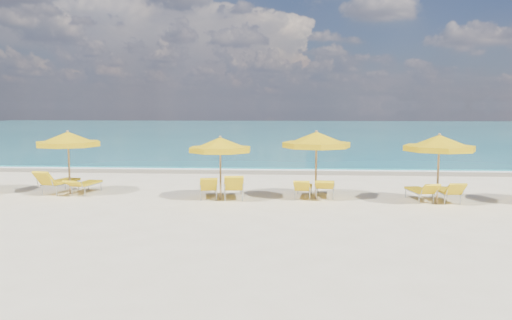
{
  "coord_description": "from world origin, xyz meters",
  "views": [
    {
      "loc": [
        1.32,
        -17.34,
        3.26
      ],
      "look_at": [
        0.0,
        1.5,
        1.2
      ],
      "focal_mm": 35.0,
      "sensor_mm": 36.0,
      "label": 1
    }
  ],
  "objects": [
    {
      "name": "lounger_5_right",
      "position": [
        6.65,
        -0.12,
        0.22
      ],
      "size": [
        0.7,
        1.76,
        0.8
      ],
      "rotation": [
        0.0,
        0.0,
        0.07
      ],
      "color": "#A5A8AD",
      "rests_on": "ground"
    },
    {
      "name": "umbrella_4",
      "position": [
        2.21,
        0.11,
        2.06
      ],
      "size": [
        2.58,
        2.58,
        2.41
      ],
      "rotation": [
        0.0,
        0.0,
        0.09
      ],
      "color": "#A58252",
      "rests_on": "ground"
    },
    {
      "name": "lounger_4_right",
      "position": [
        2.57,
        0.57,
        0.24
      ],
      "size": [
        0.85,
        2.1,
        0.77
      ],
      "rotation": [
        0.0,
        0.0,
        -0.1
      ],
      "color": "#A5A8AD",
      "rests_on": "ground"
    },
    {
      "name": "ocean",
      "position": [
        0.0,
        48.0,
        0.0
      ],
      "size": [
        120.0,
        80.0,
        0.3
      ],
      "primitive_type": "cube",
      "color": "#15727B",
      "rests_on": "ground"
    },
    {
      "name": "lounger_2_left",
      "position": [
        -7.32,
        0.6,
        0.25
      ],
      "size": [
        1.03,
        2.04,
        0.98
      ],
      "rotation": [
        0.0,
        0.0,
        -0.19
      ],
      "color": "#A5A8AD",
      "rests_on": "ground"
    },
    {
      "name": "foam_line",
      "position": [
        0.0,
        8.2,
        0.0
      ],
      "size": [
        120.0,
        1.2,
        0.03
      ],
      "primitive_type": "cube",
      "color": "white",
      "rests_on": "ground"
    },
    {
      "name": "lounger_4_left",
      "position": [
        1.78,
        0.31,
        0.21
      ],
      "size": [
        0.73,
        1.76,
        0.76
      ],
      "rotation": [
        0.0,
        0.0,
        -0.1
      ],
      "color": "#A5A8AD",
      "rests_on": "ground"
    },
    {
      "name": "lounger_2_right",
      "position": [
        -6.32,
        0.61,
        0.21
      ],
      "size": [
        0.83,
        1.88,
        0.65
      ],
      "rotation": [
        0.0,
        0.0,
        -0.14
      ],
      "color": "#A5A8AD",
      "rests_on": "ground"
    },
    {
      "name": "umbrella_2",
      "position": [
        -6.85,
        0.4,
        2.02
      ],
      "size": [
        2.57,
        2.57,
        2.37
      ],
      "rotation": [
        0.0,
        0.0,
        0.11
      ],
      "color": "#A58252",
      "rests_on": "ground"
    },
    {
      "name": "umbrella_5",
      "position": [
        6.21,
        -0.55,
        2.01
      ],
      "size": [
        2.42,
        2.42,
        2.36
      ],
      "rotation": [
        0.0,
        0.0,
        -0.04
      ],
      "color": "#A58252",
      "rests_on": "ground"
    },
    {
      "name": "whitecap_near",
      "position": [
        -6.0,
        17.0,
        0.0
      ],
      "size": [
        14.0,
        0.36,
        0.05
      ],
      "primitive_type": "cube",
      "color": "white",
      "rests_on": "ground"
    },
    {
      "name": "umbrella_3",
      "position": [
        -1.1,
        -0.37,
        1.9
      ],
      "size": [
        2.83,
        2.83,
        2.23
      ],
      "rotation": [
        0.0,
        0.0,
        -0.35
      ],
      "color": "#A58252",
      "rests_on": "ground"
    },
    {
      "name": "lounger_3_right",
      "position": [
        -0.7,
        -0.0,
        0.25
      ],
      "size": [
        0.93,
        2.01,
        0.97
      ],
      "rotation": [
        0.0,
        0.0,
        0.14
      ],
      "color": "#A5A8AD",
      "rests_on": "ground"
    },
    {
      "name": "wet_sand_band",
      "position": [
        0.0,
        7.4,
        0.0
      ],
      "size": [
        120.0,
        2.6,
        0.01
      ],
      "primitive_type": "cube",
      "color": "tan",
      "rests_on": "ground"
    },
    {
      "name": "lounger_5_left",
      "position": [
        5.77,
        -0.04,
        0.21
      ],
      "size": [
        0.85,
        1.76,
        0.75
      ],
      "rotation": [
        0.0,
        0.0,
        0.18
      ],
      "color": "#A5A8AD",
      "rests_on": "ground"
    },
    {
      "name": "whitecap_far",
      "position": [
        8.0,
        24.0,
        0.0
      ],
      "size": [
        18.0,
        0.3,
        0.05
      ],
      "primitive_type": "cube",
      "color": "white",
      "rests_on": "ground"
    },
    {
      "name": "lounger_3_left",
      "position": [
        -1.61,
        0.04,
        0.23
      ],
      "size": [
        0.93,
        1.85,
        0.87
      ],
      "rotation": [
        0.0,
        0.0,
        0.19
      ],
      "color": "#A5A8AD",
      "rests_on": "ground"
    },
    {
      "name": "ground_plane",
      "position": [
        0.0,
        0.0,
        0.0
      ],
      "size": [
        120.0,
        120.0,
        0.0
      ],
      "primitive_type": "plane",
      "color": "beige"
    }
  ]
}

